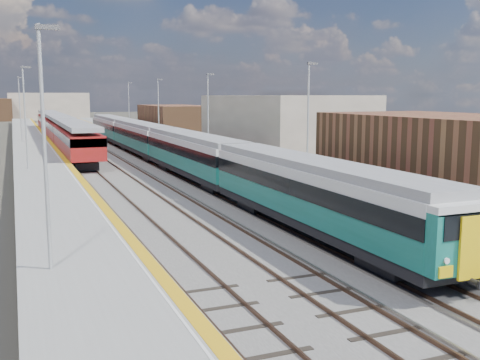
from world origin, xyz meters
TOP-DOWN VIEW (x-y plane):
  - ground at (0.00, 50.00)m, footprint 320.00×320.00m
  - ballast_bed at (-2.25, 52.50)m, footprint 10.50×155.00m
  - tracks at (-1.65, 54.18)m, footprint 8.96×160.00m
  - platform_right at (5.28, 52.49)m, footprint 4.70×155.00m
  - platform_left at (-9.05, 52.49)m, footprint 4.30×155.00m
  - green_train at (1.50, 39.86)m, footprint 2.68×74.61m
  - red_train at (-5.50, 65.80)m, footprint 2.92×59.23m
  - tree_d at (20.51, 70.95)m, footprint 3.90×3.90m

SIDE VIEW (x-z plane):
  - ground at x=0.00m, z-range 0.00..0.00m
  - ballast_bed at x=-2.25m, z-range 0.00..0.06m
  - tracks at x=-1.65m, z-range 0.02..0.19m
  - platform_left at x=-9.05m, z-range -3.74..4.78m
  - platform_right at x=5.28m, z-range -3.72..4.80m
  - green_train at x=1.50m, z-range 0.60..3.55m
  - red_train at x=-5.50m, z-range 0.34..4.02m
  - tree_d at x=20.51m, z-range 0.68..5.97m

